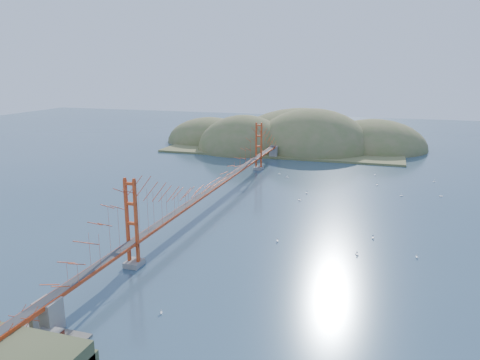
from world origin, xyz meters
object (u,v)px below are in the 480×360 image
(sailboat_0, at_px, (277,240))
(fort, at_px, (40,336))
(bridge, at_px, (216,166))
(sailboat_1, at_px, (307,193))

(sailboat_0, bearing_deg, fort, -115.61)
(sailboat_0, bearing_deg, bridge, 134.24)
(fort, distance_m, sailboat_1, 61.29)
(bridge, distance_m, sailboat_1, 20.29)
(bridge, height_order, fort, bridge)
(sailboat_1, bearing_deg, bridge, -143.05)
(sailboat_0, bearing_deg, sailboat_1, 90.87)
(fort, xyz_separation_m, sailboat_1, (14.86, 59.46, -0.51))
(sailboat_0, distance_m, sailboat_1, 27.59)
(fort, bearing_deg, sailboat_0, 64.39)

